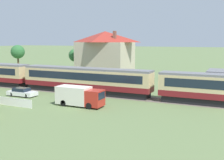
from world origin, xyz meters
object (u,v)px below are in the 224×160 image
Objects in this scene: passenger_train at (158,84)px; parked_car_white at (22,92)px; delivery_truck_red at (79,96)px; yard_tree_2 at (75,56)px; station_house_red_roof at (105,55)px; yard_tree_1 at (18,52)px.

parked_car_white is at bearing -162.35° from passenger_train.
yard_tree_2 is at bearing 123.39° from delivery_truck_red.
parked_car_white is 0.72× the size of delivery_truck_red.
delivery_truck_red is 0.98× the size of yard_tree_2.
yard_tree_1 is (-27.24, 3.92, 0.03)m from station_house_red_roof.
delivery_truck_red is 29.51m from yard_tree_2.
parked_car_white is at bearing -77.43° from yard_tree_2.
station_house_red_roof is 1.75× the size of yard_tree_2.
yard_tree_1 is at bearing 175.67° from yard_tree_2.
yard_tree_2 reaches higher than passenger_train.
yard_tree_2 is (18.32, -1.39, -0.42)m from yard_tree_1.
passenger_train is 14.67× the size of delivery_truck_red.
yard_tree_2 is at bearing 164.15° from station_house_red_roof.
yard_tree_2 is at bearing 101.50° from parked_car_white.
delivery_truck_red is 0.88× the size of yard_tree_1.
yard_tree_2 is (-24.13, 16.66, 2.53)m from passenger_train.
passenger_train is at bearing -42.88° from station_house_red_roof.
delivery_truck_red is at bearing -36.89° from yard_tree_1.
yard_tree_1 is at bearing 133.05° from parked_car_white.
station_house_red_roof reaches higher than parked_car_white.
delivery_truck_red is at bearing -71.81° from station_house_red_roof.
station_house_red_roof is at bearing 108.19° from delivery_truck_red.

